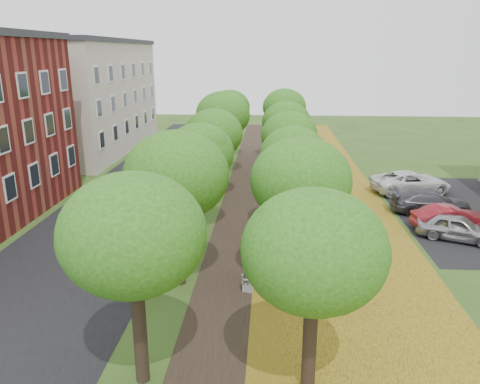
% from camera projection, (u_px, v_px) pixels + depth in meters
% --- Properties ---
extents(ground, '(120.00, 120.00, 0.00)m').
position_uv_depth(ground, '(218.00, 383.00, 13.61)').
color(ground, '#2D4C19').
rests_on(ground, ground).
extents(street_asphalt, '(8.00, 70.00, 0.01)m').
position_uv_depth(street_asphalt, '(122.00, 210.00, 28.40)').
color(street_asphalt, black).
rests_on(street_asphalt, ground).
extents(footpath, '(3.20, 70.00, 0.01)m').
position_uv_depth(footpath, '(245.00, 213.00, 27.94)').
color(footpath, black).
rests_on(footpath, ground).
extents(leaf_verge, '(7.50, 70.00, 0.01)m').
position_uv_depth(leaf_verge, '(330.00, 215.00, 27.63)').
color(leaf_verge, gold).
rests_on(leaf_verge, ground).
extents(parking_lot, '(9.00, 16.00, 0.01)m').
position_uv_depth(parking_lot, '(470.00, 212.00, 28.06)').
color(parking_lot, black).
rests_on(parking_lot, ground).
extents(tree_row_west, '(3.82, 33.82, 6.04)m').
position_uv_depth(tree_row_west, '(207.00, 140.00, 26.81)').
color(tree_row_west, black).
rests_on(tree_row_west, ground).
extents(tree_row_east, '(3.82, 33.82, 6.04)m').
position_uv_depth(tree_row_east, '(291.00, 141.00, 26.52)').
color(tree_row_east, black).
rests_on(tree_row_east, ground).
extents(building_cream, '(10.30, 20.30, 10.40)m').
position_uv_depth(building_cream, '(78.00, 96.00, 44.69)').
color(building_cream, beige).
rests_on(building_cream, ground).
extents(bench, '(0.73, 1.64, 0.75)m').
position_uv_depth(bench, '(250.00, 276.00, 19.27)').
color(bench, '#2B362E').
rests_on(bench, ground).
extents(car_silver, '(4.17, 2.96, 1.32)m').
position_uv_depth(car_silver, '(457.00, 228.00, 23.78)').
color(car_silver, '#9E9EA2').
rests_on(car_silver, ground).
extents(car_red, '(4.21, 1.96, 1.33)m').
position_uv_depth(car_red, '(451.00, 219.00, 25.04)').
color(car_red, maroon).
rests_on(car_red, ground).
extents(car_grey, '(4.66, 2.01, 1.34)m').
position_uv_depth(car_grey, '(431.00, 202.00, 27.74)').
color(car_grey, '#38383D').
rests_on(car_grey, ground).
extents(car_white, '(5.70, 3.51, 1.48)m').
position_uv_depth(car_white, '(411.00, 182.00, 31.75)').
color(car_white, silver).
rests_on(car_white, ground).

